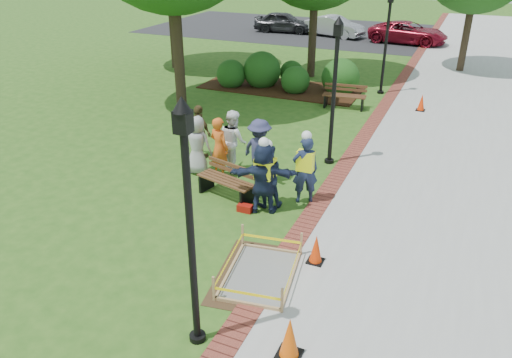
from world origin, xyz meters
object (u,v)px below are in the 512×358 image
at_px(hivis_worker_b, 305,168).
at_px(wet_concrete_pad, 260,267).
at_px(lamp_near, 189,213).
at_px(hivis_worker_a, 264,176).
at_px(hivis_worker_c, 267,173).
at_px(bench_near, 226,188).
at_px(cone_front, 290,339).

bearing_deg(hivis_worker_b, wet_concrete_pad, -86.40).
bearing_deg(wet_concrete_pad, lamp_near, -98.26).
bearing_deg(hivis_worker_a, wet_concrete_pad, -68.49).
relative_size(lamp_near, hivis_worker_c, 2.39).
bearing_deg(bench_near, hivis_worker_a, -13.40).
bearing_deg(cone_front, lamp_near, -170.75).
distance_m(wet_concrete_pad, hivis_worker_b, 3.42).
bearing_deg(hivis_worker_b, cone_front, -73.91).
relative_size(wet_concrete_pad, cone_front, 3.17).
height_order(cone_front, hivis_worker_c, hivis_worker_c).
xyz_separation_m(bench_near, hivis_worker_a, (1.16, -0.28, 0.68)).
height_order(wet_concrete_pad, cone_front, cone_front).
height_order(hivis_worker_a, hivis_worker_b, hivis_worker_a).
height_order(cone_front, hivis_worker_b, hivis_worker_b).
distance_m(lamp_near, hivis_worker_a, 4.79).
height_order(lamp_near, hivis_worker_a, lamp_near).
distance_m(cone_front, hivis_worker_b, 5.34).
distance_m(bench_near, hivis_worker_c, 1.28).
bearing_deg(hivis_worker_c, wet_concrete_pad, -70.04).
relative_size(cone_front, hivis_worker_c, 0.45).
bearing_deg(hivis_worker_b, hivis_worker_c, -145.32).
xyz_separation_m(bench_near, hivis_worker_b, (1.92, 0.59, 0.68)).
bearing_deg(wet_concrete_pad, bench_near, 127.80).
height_order(cone_front, hivis_worker_a, hivis_worker_a).
bearing_deg(hivis_worker_c, hivis_worker_b, 34.68).
bearing_deg(bench_near, cone_front, -53.09).
bearing_deg(hivis_worker_b, lamp_near, -90.90).
relative_size(bench_near, cone_front, 2.14).
relative_size(wet_concrete_pad, hivis_worker_a, 1.29).
distance_m(lamp_near, hivis_worker_c, 5.11).
xyz_separation_m(bench_near, cone_front, (3.39, -4.52, 0.10)).
bearing_deg(wet_concrete_pad, cone_front, -54.52).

